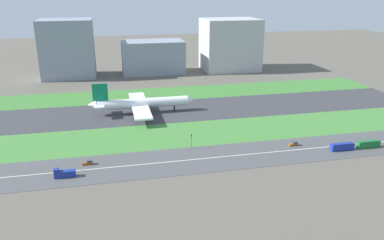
% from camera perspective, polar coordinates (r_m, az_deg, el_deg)
% --- Properties ---
extents(ground_plane, '(800.00, 800.00, 0.00)m').
position_cam_1_polar(ground_plane, '(245.05, 1.66, 1.69)').
color(ground_plane, '#5B564C').
extents(runway, '(280.00, 46.00, 0.10)m').
position_cam_1_polar(runway, '(245.04, 1.66, 1.70)').
color(runway, '#38383D').
rests_on(runway, ground_plane).
extents(grass_median_north, '(280.00, 36.00, 0.10)m').
position_cam_1_polar(grass_median_north, '(283.36, -0.36, 4.15)').
color(grass_median_north, '#3D7A33').
rests_on(grass_median_north, ground_plane).
extents(grass_median_south, '(280.00, 36.00, 0.10)m').
position_cam_1_polar(grass_median_south, '(207.74, 4.39, -1.65)').
color(grass_median_south, '#427F38').
rests_on(grass_median_south, ground_plane).
extents(highway, '(280.00, 28.00, 0.10)m').
position_cam_1_polar(highway, '(179.75, 7.32, -5.21)').
color(highway, '#4C4C4F').
rests_on(highway, ground_plane).
extents(highway_centerline, '(266.00, 0.50, 0.01)m').
position_cam_1_polar(highway_centerline, '(179.73, 7.32, -5.19)').
color(highway_centerline, silver).
rests_on(highway_centerline, highway).
extents(airliner, '(65.00, 56.00, 19.70)m').
position_cam_1_polar(airliner, '(237.05, -7.74, 2.48)').
color(airliner, white).
rests_on(airliner, runway).
extents(bus_1, '(11.60, 2.50, 3.50)m').
position_cam_1_polar(bus_1, '(196.33, 21.47, -3.73)').
color(bus_1, navy).
rests_on(bus_1, highway).
extents(car_4, '(4.40, 1.80, 2.00)m').
position_cam_1_polar(car_4, '(194.68, 14.93, -3.48)').
color(car_4, brown).
rests_on(car_4, highway).
extents(bus_0, '(11.60, 2.50, 3.50)m').
position_cam_1_polar(bus_0, '(204.32, 24.79, -3.30)').
color(bus_0, '#19662D').
rests_on(bus_0, highway).
extents(truck_0, '(8.40, 2.50, 4.00)m').
position_cam_1_polar(truck_0, '(166.51, -18.49, -7.58)').
color(truck_0, navy).
rests_on(truck_0, highway).
extents(car_3, '(4.40, 1.80, 2.00)m').
position_cam_1_polar(car_3, '(174.95, -15.21, -6.16)').
color(car_3, brown).
rests_on(car_3, highway).
extents(traffic_light, '(0.36, 0.50, 7.20)m').
position_cam_1_polar(traffic_light, '(184.15, -0.08, -2.99)').
color(traffic_light, '#4C4C51').
rests_on(traffic_light, highway).
extents(terminal_building, '(43.71, 33.98, 48.42)m').
position_cam_1_polar(terminal_building, '(345.65, -18.04, 10.07)').
color(terminal_building, gray).
rests_on(terminal_building, ground_plane).
extents(hangar_building, '(54.19, 31.03, 28.73)m').
position_cam_1_polar(hangar_building, '(347.88, -5.86, 9.31)').
color(hangar_building, gray).
rests_on(hangar_building, ground_plane).
extents(office_tower, '(49.96, 39.60, 46.37)m').
position_cam_1_polar(office_tower, '(361.70, 5.67, 11.12)').
color(office_tower, '#B2B2B7').
rests_on(office_tower, ground_plane).
extents(fuel_tank_west, '(20.07, 20.07, 16.66)m').
position_cam_1_polar(fuel_tank_west, '(393.17, -6.36, 9.55)').
color(fuel_tank_west, silver).
rests_on(fuel_tank_west, ground_plane).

